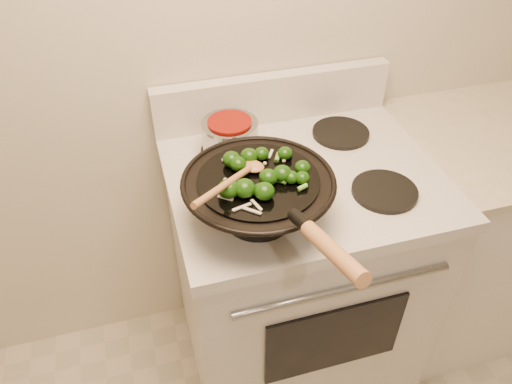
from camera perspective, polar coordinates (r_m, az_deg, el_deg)
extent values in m
cube|color=silver|center=(1.78, 4.50, -9.99)|extent=(0.76, 0.64, 0.88)
cube|color=silver|center=(1.46, 5.41, 1.68)|extent=(0.78, 0.66, 0.04)
cube|color=silver|center=(1.64, 1.96, 10.73)|extent=(0.78, 0.05, 0.16)
cylinder|color=#909398|center=(1.33, 10.06, -10.97)|extent=(0.60, 0.02, 0.02)
cube|color=black|center=(1.52, 8.96, -16.30)|extent=(0.42, 0.01, 0.28)
cylinder|color=black|center=(1.29, 0.26, -2.73)|extent=(0.18, 0.18, 0.01)
cylinder|color=black|center=(1.41, 14.48, 0.10)|extent=(0.18, 0.18, 0.01)
cylinder|color=black|center=(1.52, -2.91, 4.71)|extent=(0.18, 0.18, 0.01)
cylinder|color=black|center=(1.62, 9.66, 6.68)|extent=(0.18, 0.18, 0.01)
cube|color=white|center=(2.14, 24.71, -4.01)|extent=(0.80, 0.60, 0.88)
torus|color=black|center=(1.21, 0.28, 1.28)|extent=(0.38, 0.38, 0.01)
cylinder|color=black|center=(1.21, 0.28, 1.39)|extent=(0.30, 0.30, 0.01)
cylinder|color=black|center=(1.04, 5.08, -3.27)|extent=(0.04, 0.07, 0.04)
cylinder|color=#A97042|center=(0.94, 8.84, -6.80)|extent=(0.06, 0.20, 0.08)
ellipsoid|color=#133908|center=(1.23, -2.06, 3.24)|extent=(0.04, 0.04, 0.04)
cylinder|color=#5B8831|center=(1.24, -1.48, 2.93)|extent=(0.01, 0.02, 0.02)
ellipsoid|color=#133908|center=(1.24, -2.82, 3.76)|extent=(0.05, 0.05, 0.04)
ellipsoid|color=#133908|center=(1.19, 1.42, 1.70)|extent=(0.05, 0.05, 0.04)
ellipsoid|color=#133908|center=(1.19, 4.07, 1.68)|extent=(0.04, 0.04, 0.03)
cylinder|color=#5B8831|center=(1.20, 4.53, 1.46)|extent=(0.02, 0.01, 0.02)
ellipsoid|color=#133908|center=(1.27, 0.65, 4.42)|extent=(0.04, 0.04, 0.03)
ellipsoid|color=#133908|center=(1.15, 0.53, 0.20)|extent=(0.04, 0.04, 0.03)
ellipsoid|color=#133908|center=(1.23, 5.33, 2.81)|extent=(0.04, 0.04, 0.03)
cylinder|color=#5B8831|center=(1.23, 5.82, 2.54)|extent=(0.02, 0.02, 0.01)
ellipsoid|color=#133908|center=(1.20, 3.03, 2.11)|extent=(0.05, 0.05, 0.04)
ellipsoid|color=#133908|center=(1.14, 0.97, 0.08)|extent=(0.05, 0.05, 0.04)
ellipsoid|color=#133908|center=(1.27, 3.33, 4.44)|extent=(0.04, 0.04, 0.03)
cylinder|color=#5B8831|center=(1.28, 3.81, 4.18)|extent=(0.02, 0.02, 0.01)
ellipsoid|color=#133908|center=(1.19, 5.31, 1.63)|extent=(0.04, 0.04, 0.03)
ellipsoid|color=#133908|center=(1.15, -3.15, 0.36)|extent=(0.05, 0.05, 0.04)
ellipsoid|color=#133908|center=(1.15, -1.32, 0.42)|extent=(0.05, 0.05, 0.04)
cylinder|color=#5B8831|center=(1.16, -0.58, 0.01)|extent=(0.02, 0.02, 0.02)
ellipsoid|color=#133908|center=(1.26, -0.79, 4.15)|extent=(0.04, 0.04, 0.04)
cube|color=white|center=(1.13, -1.63, -1.73)|extent=(0.05, 0.02, 0.00)
cube|color=white|center=(1.16, -2.10, -0.15)|extent=(0.05, 0.03, 0.00)
cube|color=white|center=(1.13, 0.05, -1.50)|extent=(0.02, 0.04, 0.00)
cube|color=white|center=(1.30, -0.22, 4.66)|extent=(0.04, 0.02, 0.00)
cube|color=white|center=(1.17, 1.01, -0.02)|extent=(0.04, 0.05, 0.00)
cube|color=white|center=(1.28, -0.24, 4.07)|extent=(0.01, 0.04, 0.00)
cube|color=white|center=(1.29, 0.50, 4.55)|extent=(0.03, 0.04, 0.00)
cube|color=white|center=(1.12, -0.45, -2.15)|extent=(0.04, 0.04, 0.00)
cube|color=white|center=(1.15, -3.52, -0.68)|extent=(0.03, 0.03, 0.00)
cube|color=white|center=(1.17, -3.16, -0.14)|extent=(0.01, 0.05, 0.00)
cube|color=white|center=(1.23, 5.21, 2.20)|extent=(0.02, 0.04, 0.00)
cube|color=white|center=(1.27, -2.99, 3.71)|extent=(0.04, 0.01, 0.00)
cube|color=white|center=(1.29, 1.69, 4.39)|extent=(0.02, 0.04, 0.00)
cylinder|color=#569C32|center=(1.19, 2.93, 1.27)|extent=(0.02, 0.02, 0.02)
cylinder|color=#569C32|center=(1.16, -1.14, 0.09)|extent=(0.02, 0.02, 0.01)
cylinder|color=#569C32|center=(1.27, 2.48, 4.02)|extent=(0.02, 0.02, 0.01)
cylinder|color=#569C32|center=(1.24, -0.98, 3.00)|extent=(0.02, 0.03, 0.02)
cylinder|color=#569C32|center=(1.18, 5.34, 0.54)|extent=(0.02, 0.02, 0.01)
sphere|color=beige|center=(1.26, 3.21, 3.60)|extent=(0.01, 0.01, 0.01)
sphere|color=beige|center=(1.25, 1.01, 3.29)|extent=(0.01, 0.01, 0.01)
sphere|color=beige|center=(1.26, -3.10, 3.34)|extent=(0.01, 0.01, 0.01)
sphere|color=beige|center=(1.20, -3.54, 1.40)|extent=(0.01, 0.01, 0.01)
ellipsoid|color=#A97042|center=(1.23, -0.44, 2.97)|extent=(0.08, 0.08, 0.02)
cylinder|color=#A97042|center=(1.12, -3.55, 0.83)|extent=(0.19, 0.20, 0.09)
cylinder|color=#909398|center=(1.48, -2.98, 6.39)|extent=(0.17, 0.17, 0.09)
cylinder|color=#710C05|center=(1.46, -3.04, 8.00)|extent=(0.13, 0.13, 0.01)
cylinder|color=black|center=(1.35, -2.10, 4.77)|extent=(0.03, 0.10, 0.02)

